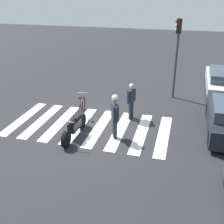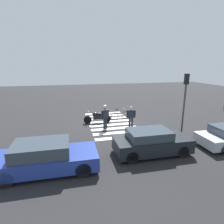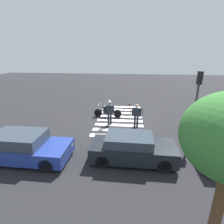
{
  "view_description": "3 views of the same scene",
  "coord_description": "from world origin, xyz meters",
  "px_view_note": "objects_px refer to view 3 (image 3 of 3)",
  "views": [
    {
      "loc": [
        10.1,
        3.68,
        5.52
      ],
      "look_at": [
        -0.15,
        0.96,
        0.72
      ],
      "focal_mm": 44.92,
      "sensor_mm": 36.0,
      "label": 1
    },
    {
      "loc": [
        3.24,
        14.0,
        4.67
      ],
      "look_at": [
        0.19,
        1.37,
        1.29
      ],
      "focal_mm": 29.62,
      "sensor_mm": 36.0,
      "label": 2
    },
    {
      "loc": [
        -0.73,
        13.21,
        5.03
      ],
      "look_at": [
        0.56,
        0.84,
        0.81
      ],
      "focal_mm": 28.49,
      "sensor_mm": 36.0,
      "label": 3
    }
  ],
  "objects_px": {
    "officer_on_foot": "(110,111)",
    "officer_by_motorcycle": "(136,114)",
    "police_motorcycle": "(108,112)",
    "car_black_suv": "(132,148)",
    "car_blue_hatchback": "(23,147)",
    "leaning_bicycle": "(133,112)",
    "traffic_light_pole": "(197,96)"
  },
  "relations": [
    {
      "from": "police_motorcycle",
      "to": "car_blue_hatchback",
      "type": "distance_m",
      "value": 7.2
    },
    {
      "from": "police_motorcycle",
      "to": "officer_on_foot",
      "type": "bearing_deg",
      "value": 101.72
    },
    {
      "from": "police_motorcycle",
      "to": "leaning_bicycle",
      "type": "distance_m",
      "value": 2.07
    },
    {
      "from": "officer_on_foot",
      "to": "traffic_light_pole",
      "type": "distance_m",
      "value": 5.69
    },
    {
      "from": "officer_on_foot",
      "to": "car_blue_hatchback",
      "type": "relative_size",
      "value": 0.41
    },
    {
      "from": "car_black_suv",
      "to": "traffic_light_pole",
      "type": "height_order",
      "value": "traffic_light_pole"
    },
    {
      "from": "officer_by_motorcycle",
      "to": "traffic_light_pole",
      "type": "height_order",
      "value": "traffic_light_pole"
    },
    {
      "from": "leaning_bicycle",
      "to": "traffic_light_pole",
      "type": "distance_m",
      "value": 5.7
    },
    {
      "from": "officer_on_foot",
      "to": "officer_by_motorcycle",
      "type": "height_order",
      "value": "officer_on_foot"
    },
    {
      "from": "leaning_bicycle",
      "to": "officer_on_foot",
      "type": "xyz_separation_m",
      "value": [
        1.7,
        2.0,
        0.68
      ]
    },
    {
      "from": "officer_on_foot",
      "to": "officer_by_motorcycle",
      "type": "distance_m",
      "value": 1.92
    },
    {
      "from": "officer_by_motorcycle",
      "to": "traffic_light_pole",
      "type": "distance_m",
      "value": 4.02
    },
    {
      "from": "car_black_suv",
      "to": "officer_on_foot",
      "type": "bearing_deg",
      "value": -69.89
    },
    {
      "from": "traffic_light_pole",
      "to": "car_blue_hatchback",
      "type": "bearing_deg",
      "value": 18.35
    },
    {
      "from": "leaning_bicycle",
      "to": "officer_on_foot",
      "type": "relative_size",
      "value": 0.92
    },
    {
      "from": "officer_on_foot",
      "to": "car_black_suv",
      "type": "distance_m",
      "value": 4.68
    },
    {
      "from": "leaning_bicycle",
      "to": "traffic_light_pole",
      "type": "relative_size",
      "value": 0.41
    },
    {
      "from": "police_motorcycle",
      "to": "officer_on_foot",
      "type": "height_order",
      "value": "officer_on_foot"
    },
    {
      "from": "police_motorcycle",
      "to": "officer_by_motorcycle",
      "type": "bearing_deg",
      "value": 140.55
    },
    {
      "from": "car_blue_hatchback",
      "to": "traffic_light_pole",
      "type": "relative_size",
      "value": 1.09
    },
    {
      "from": "leaning_bicycle",
      "to": "car_blue_hatchback",
      "type": "bearing_deg",
      "value": 51.87
    },
    {
      "from": "officer_by_motorcycle",
      "to": "traffic_light_pole",
      "type": "xyz_separation_m",
      "value": [
        -3.2,
        1.65,
        1.79
      ]
    },
    {
      "from": "police_motorcycle",
      "to": "car_black_suv",
      "type": "xyz_separation_m",
      "value": [
        -1.93,
        5.95,
        0.19
      ]
    },
    {
      "from": "police_motorcycle",
      "to": "car_blue_hatchback",
      "type": "relative_size",
      "value": 0.5
    },
    {
      "from": "leaning_bicycle",
      "to": "car_black_suv",
      "type": "height_order",
      "value": "car_black_suv"
    },
    {
      "from": "officer_on_foot",
      "to": "officer_by_motorcycle",
      "type": "relative_size",
      "value": 1.1
    },
    {
      "from": "car_blue_hatchback",
      "to": "police_motorcycle",
      "type": "bearing_deg",
      "value": -117.57
    },
    {
      "from": "car_black_suv",
      "to": "car_blue_hatchback",
      "type": "distance_m",
      "value": 5.28
    },
    {
      "from": "officer_by_motorcycle",
      "to": "car_blue_hatchback",
      "type": "relative_size",
      "value": 0.38
    },
    {
      "from": "officer_by_motorcycle",
      "to": "police_motorcycle",
      "type": "bearing_deg",
      "value": -39.45
    },
    {
      "from": "car_black_suv",
      "to": "car_blue_hatchback",
      "type": "relative_size",
      "value": 0.91
    },
    {
      "from": "police_motorcycle",
      "to": "car_black_suv",
      "type": "height_order",
      "value": "car_black_suv"
    }
  ]
}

